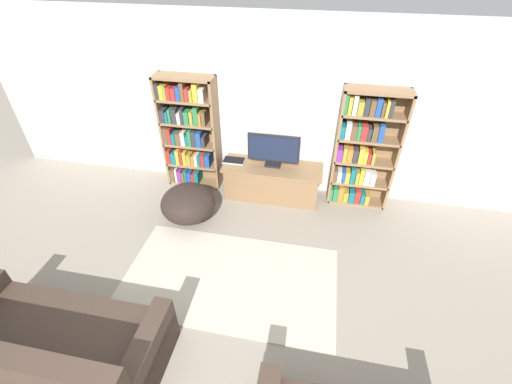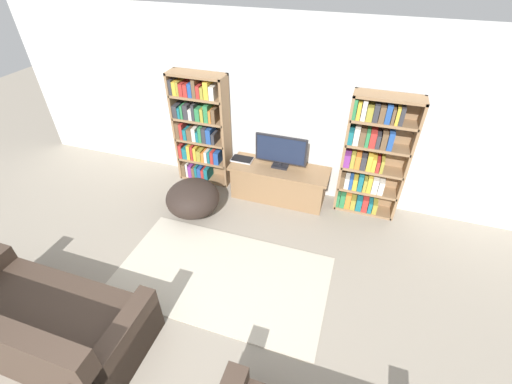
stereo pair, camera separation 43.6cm
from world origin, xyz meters
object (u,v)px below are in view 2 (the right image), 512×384
television (281,151)px  couch_left_sectional (42,325)px  bookshelf_left (200,130)px  beanbag_ottoman (193,198)px  tv_stand (279,183)px  laptop (242,159)px  bookshelf_right (371,158)px

television → couch_left_sectional: 3.50m
bookshelf_left → couch_left_sectional: size_ratio=0.89×
couch_left_sectional → bookshelf_left: bearing=85.8°
bookshelf_left → beanbag_ottoman: (0.23, -0.87, -0.65)m
tv_stand → beanbag_ottoman: (-1.10, -0.73, -0.03)m
television → beanbag_ottoman: television is taller
television → laptop: (-0.60, -0.00, -0.26)m
bookshelf_right → television: bearing=-175.1°
laptop → couch_left_sectional: (-0.96, -3.08, -0.28)m
tv_stand → laptop: 0.67m
bookshelf_left → bookshelf_right: same height
television → couch_left_sectional: size_ratio=0.38×
laptop → beanbag_ottoman: (-0.49, -0.77, -0.31)m
bookshelf_right → beanbag_ottoman: size_ratio=2.29×
bookshelf_left → television: 1.34m
bookshelf_left → bookshelf_right: size_ratio=1.00×
couch_left_sectional → tv_stand: bearing=62.9°
couch_left_sectional → beanbag_ottoman: 2.36m
bookshelf_right → couch_left_sectional: bookshelf_right is taller
tv_stand → laptop: laptop is taller
bookshelf_right → bookshelf_left: bearing=-180.0°
couch_left_sectional → laptop: bearing=72.7°
tv_stand → bookshelf_left: bearing=174.0°
tv_stand → television: television is taller
bookshelf_left → couch_left_sectional: bookshelf_left is taller
tv_stand → television: (-0.00, 0.03, 0.54)m
television → laptop: size_ratio=2.33×
tv_stand → television: 0.54m
television → laptop: bearing=-179.8°
tv_stand → couch_left_sectional: bearing=-117.1°
bookshelf_right → couch_left_sectional: bearing=-131.4°
tv_stand → television: size_ratio=1.96×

